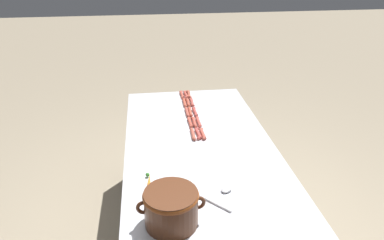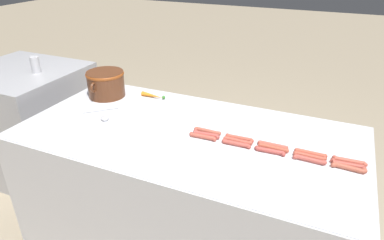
{
  "view_description": "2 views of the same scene",
  "coord_description": "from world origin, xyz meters",
  "px_view_note": "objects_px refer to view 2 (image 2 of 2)",
  "views": [
    {
      "loc": [
        0.32,
        2.04,
        2.01
      ],
      "look_at": [
        0.03,
        -0.18,
        0.92
      ],
      "focal_mm": 33.51,
      "sensor_mm": 36.0,
      "label": 1
    },
    {
      "loc": [
        -1.55,
        -0.71,
        1.77
      ],
      "look_at": [
        -0.07,
        -0.06,
        0.95
      ],
      "focal_mm": 32.1,
      "sensor_mm": 36.0,
      "label": 2
    }
  ],
  "objects_px": {
    "hot_dog_14": "(207,131)",
    "bean_pot": "(106,82)",
    "hot_dog_0": "(349,168)",
    "hot_dog_8": "(238,141)",
    "hot_dog_4": "(203,137)",
    "hot_dog_6": "(310,156)",
    "hot_dog_7": "(273,148)",
    "hot_dog_2": "(270,151)",
    "hot_dog_9": "(206,134)",
    "carrot": "(153,96)",
    "soda_can": "(35,65)",
    "back_cabinet": "(30,121)",
    "hot_dog_11": "(311,153)",
    "hot_dog_10": "(349,161)",
    "hot_dog_1": "(309,160)",
    "serving_spoon": "(103,115)",
    "hot_dog_12": "(273,145)",
    "hot_dog_5": "(348,165)",
    "hot_dog_3": "(236,144)",
    "hot_dog_13": "(239,138)"
  },
  "relations": [
    {
      "from": "hot_dog_1",
      "to": "hot_dog_9",
      "type": "relative_size",
      "value": 1.0
    },
    {
      "from": "hot_dog_8",
      "to": "hot_dog_2",
      "type": "bearing_deg",
      "value": -99.63
    },
    {
      "from": "hot_dog_6",
      "to": "hot_dog_7",
      "type": "bearing_deg",
      "value": 89.02
    },
    {
      "from": "hot_dog_14",
      "to": "bean_pot",
      "type": "distance_m",
      "value": 0.87
    },
    {
      "from": "hot_dog_8",
      "to": "hot_dog_9",
      "type": "distance_m",
      "value": 0.18
    },
    {
      "from": "serving_spoon",
      "to": "soda_can",
      "type": "bearing_deg",
      "value": 70.59
    },
    {
      "from": "hot_dog_1",
      "to": "carrot",
      "type": "relative_size",
      "value": 0.88
    },
    {
      "from": "hot_dog_0",
      "to": "hot_dog_8",
      "type": "distance_m",
      "value": 0.55
    },
    {
      "from": "hot_dog_7",
      "to": "hot_dog_13",
      "type": "relative_size",
      "value": 1.0
    },
    {
      "from": "hot_dog_5",
      "to": "soda_can",
      "type": "height_order",
      "value": "soda_can"
    },
    {
      "from": "hot_dog_3",
      "to": "hot_dog_11",
      "type": "bearing_deg",
      "value": -80.44
    },
    {
      "from": "bean_pot",
      "to": "serving_spoon",
      "type": "bearing_deg",
      "value": -147.64
    },
    {
      "from": "hot_dog_4",
      "to": "hot_dog_6",
      "type": "relative_size",
      "value": 1.0
    },
    {
      "from": "hot_dog_4",
      "to": "hot_dog_14",
      "type": "relative_size",
      "value": 1.0
    },
    {
      "from": "hot_dog_4",
      "to": "hot_dog_10",
      "type": "relative_size",
      "value": 1.0
    },
    {
      "from": "hot_dog_1",
      "to": "hot_dog_7",
      "type": "relative_size",
      "value": 1.0
    },
    {
      "from": "hot_dog_2",
      "to": "hot_dog_9",
      "type": "bearing_deg",
      "value": 85.5
    },
    {
      "from": "hot_dog_7",
      "to": "hot_dog_12",
      "type": "bearing_deg",
      "value": 15.88
    },
    {
      "from": "hot_dog_0",
      "to": "hot_dog_8",
      "type": "height_order",
      "value": "same"
    },
    {
      "from": "hot_dog_3",
      "to": "hot_dog_7",
      "type": "bearing_deg",
      "value": -79.4
    },
    {
      "from": "hot_dog_10",
      "to": "serving_spoon",
      "type": "bearing_deg",
      "value": 92.53
    },
    {
      "from": "hot_dog_5",
      "to": "soda_can",
      "type": "xyz_separation_m",
      "value": [
        0.27,
        2.23,
        0.13
      ]
    },
    {
      "from": "soda_can",
      "to": "hot_dog_1",
      "type": "bearing_deg",
      "value": -98.18
    },
    {
      "from": "hot_dog_14",
      "to": "carrot",
      "type": "relative_size",
      "value": 0.88
    },
    {
      "from": "hot_dog_6",
      "to": "hot_dog_0",
      "type": "bearing_deg",
      "value": -99.33
    },
    {
      "from": "hot_dog_0",
      "to": "hot_dog_8",
      "type": "xyz_separation_m",
      "value": [
        0.03,
        0.55,
        0.0
      ]
    },
    {
      "from": "hot_dog_6",
      "to": "serving_spoon",
      "type": "bearing_deg",
      "value": 91.36
    },
    {
      "from": "hot_dog_12",
      "to": "soda_can",
      "type": "distance_m",
      "value": 1.88
    },
    {
      "from": "bean_pot",
      "to": "soda_can",
      "type": "height_order",
      "value": "soda_can"
    },
    {
      "from": "hot_dog_4",
      "to": "bean_pot",
      "type": "relative_size",
      "value": 0.5
    },
    {
      "from": "back_cabinet",
      "to": "hot_dog_4",
      "type": "relative_size",
      "value": 5.66
    },
    {
      "from": "hot_dog_5",
      "to": "hot_dog_6",
      "type": "xyz_separation_m",
      "value": [
        0.0,
        0.18,
        0.0
      ]
    },
    {
      "from": "hot_dog_11",
      "to": "hot_dog_0",
      "type": "bearing_deg",
      "value": -108.45
    },
    {
      "from": "hot_dog_14",
      "to": "hot_dog_7",
      "type": "bearing_deg",
      "value": -94.89
    },
    {
      "from": "bean_pot",
      "to": "hot_dog_4",
      "type": "bearing_deg",
      "value": -108.71
    },
    {
      "from": "hot_dog_1",
      "to": "bean_pot",
      "type": "bearing_deg",
      "value": 78.56
    },
    {
      "from": "back_cabinet",
      "to": "soda_can",
      "type": "height_order",
      "value": "soda_can"
    },
    {
      "from": "hot_dog_9",
      "to": "carrot",
      "type": "height_order",
      "value": "carrot"
    },
    {
      "from": "hot_dog_7",
      "to": "carrot",
      "type": "bearing_deg",
      "value": 68.99
    },
    {
      "from": "hot_dog_7",
      "to": "hot_dog_6",
      "type": "bearing_deg",
      "value": -90.98
    },
    {
      "from": "hot_dog_3",
      "to": "hot_dog_11",
      "type": "distance_m",
      "value": 0.37
    },
    {
      "from": "hot_dog_3",
      "to": "bean_pot",
      "type": "xyz_separation_m",
      "value": [
        0.28,
        1.03,
        0.09
      ]
    },
    {
      "from": "hot_dog_6",
      "to": "hot_dog_14",
      "type": "xyz_separation_m",
      "value": [
        0.04,
        0.56,
        0.0
      ]
    },
    {
      "from": "hot_dog_14",
      "to": "carrot",
      "type": "distance_m",
      "value": 0.62
    },
    {
      "from": "hot_dog_8",
      "to": "soda_can",
      "type": "bearing_deg",
      "value": 81.08
    },
    {
      "from": "hot_dog_10",
      "to": "hot_dog_13",
      "type": "relative_size",
      "value": 1.0
    },
    {
      "from": "hot_dog_7",
      "to": "soda_can",
      "type": "distance_m",
      "value": 1.89
    },
    {
      "from": "hot_dog_12",
      "to": "bean_pot",
      "type": "relative_size",
      "value": 0.5
    },
    {
      "from": "hot_dog_0",
      "to": "hot_dog_13",
      "type": "height_order",
      "value": "same"
    },
    {
      "from": "hot_dog_3",
      "to": "hot_dog_13",
      "type": "relative_size",
      "value": 1.0
    }
  ]
}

